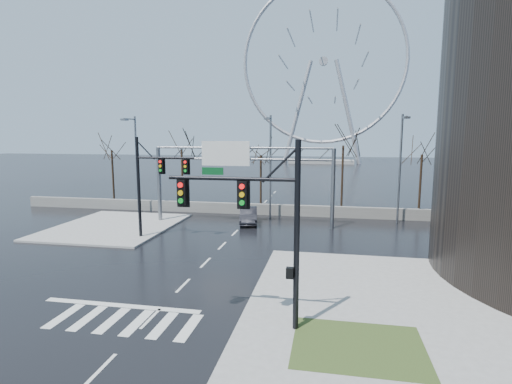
% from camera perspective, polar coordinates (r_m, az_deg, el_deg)
% --- Properties ---
extents(ground, '(260.00, 260.00, 0.00)m').
position_cam_1_polar(ground, '(22.76, -10.38, -13.01)').
color(ground, black).
rests_on(ground, ground).
extents(sidewalk_right_ext, '(12.00, 10.00, 0.15)m').
position_cam_1_polar(sidewalk_right_ext, '(23.33, 15.80, -12.46)').
color(sidewalk_right_ext, gray).
rests_on(sidewalk_right_ext, ground).
extents(sidewalk_far, '(10.00, 12.00, 0.15)m').
position_cam_1_polar(sidewalk_far, '(37.78, -19.52, -4.64)').
color(sidewalk_far, gray).
rests_on(sidewalk_far, ground).
extents(grass_strip, '(5.00, 4.00, 0.02)m').
position_cam_1_polar(grass_strip, '(16.85, 14.40, -20.55)').
color(grass_strip, '#33421B').
rests_on(grass_strip, sidewalk_near).
extents(barrier_wall, '(52.00, 0.50, 1.10)m').
position_cam_1_polar(barrier_wall, '(41.23, -0.40, -2.43)').
color(barrier_wall, slate).
rests_on(barrier_wall, ground).
extents(signal_mast_near, '(5.52, 0.41, 8.00)m').
position_cam_1_polar(signal_mast_near, '(16.28, 1.09, -3.55)').
color(signal_mast_near, black).
rests_on(signal_mast_near, ground).
extents(signal_mast_far, '(4.72, 0.41, 8.00)m').
position_cam_1_polar(signal_mast_far, '(31.97, -14.69, 1.94)').
color(signal_mast_far, black).
rests_on(signal_mast_far, ground).
extents(sign_gantry, '(16.36, 0.40, 7.60)m').
position_cam_1_polar(sign_gantry, '(35.79, -2.56, 3.41)').
color(sign_gantry, slate).
rests_on(sign_gantry, ground).
extents(streetlight_left, '(0.50, 2.55, 10.00)m').
position_cam_1_polar(streetlight_left, '(42.83, -16.92, 4.81)').
color(streetlight_left, slate).
rests_on(streetlight_left, ground).
extents(streetlight_mid, '(0.50, 2.55, 10.00)m').
position_cam_1_polar(streetlight_mid, '(38.42, 2.00, 4.80)').
color(streetlight_mid, slate).
rests_on(streetlight_mid, ground).
extents(streetlight_right, '(0.50, 2.55, 10.00)m').
position_cam_1_polar(streetlight_right, '(38.49, 20.00, 4.32)').
color(streetlight_right, slate).
rests_on(streetlight_right, ground).
extents(tree_far_left, '(3.50, 3.50, 7.00)m').
position_cam_1_polar(tree_far_left, '(50.85, -19.89, 4.81)').
color(tree_far_left, black).
rests_on(tree_far_left, ground).
extents(tree_left, '(3.75, 3.75, 7.50)m').
position_cam_1_polar(tree_left, '(46.45, -10.57, 5.38)').
color(tree_left, black).
rests_on(tree_left, ground).
extents(tree_center, '(3.25, 3.25, 6.50)m').
position_cam_1_polar(tree_center, '(45.03, 0.69, 4.41)').
color(tree_center, black).
rests_on(tree_center, ground).
extents(tree_right, '(3.90, 3.90, 7.80)m').
position_cam_1_polar(tree_right, '(43.31, 12.32, 5.45)').
color(tree_right, black).
rests_on(tree_right, ground).
extents(tree_far_right, '(3.40, 3.40, 6.80)m').
position_cam_1_polar(tree_far_right, '(44.80, 22.58, 4.06)').
color(tree_far_right, black).
rests_on(tree_far_right, ground).
extents(ferris_wheel, '(45.00, 6.00, 50.91)m').
position_cam_1_polar(ferris_wheel, '(116.18, 9.60, 17.04)').
color(ferris_wheel, gray).
rests_on(ferris_wheel, ground).
extents(car, '(2.42, 4.71, 1.48)m').
position_cam_1_polar(car, '(37.06, -1.09, -3.36)').
color(car, black).
rests_on(car, ground).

